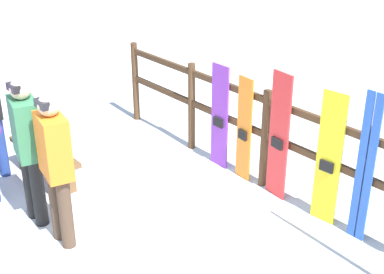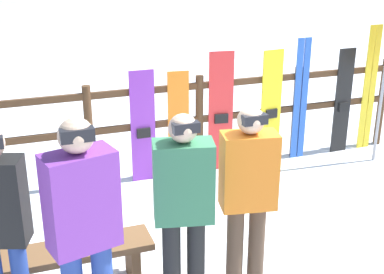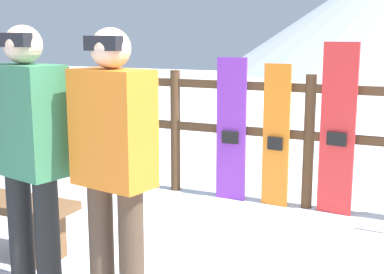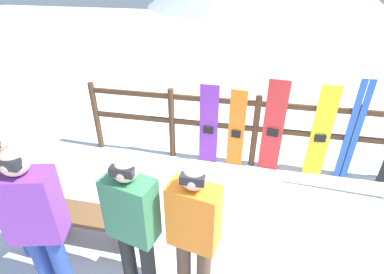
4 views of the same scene
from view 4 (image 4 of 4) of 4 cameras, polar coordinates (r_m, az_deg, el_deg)
ground_plane at (r=3.72m, az=9.80°, el=-24.38°), size 40.00×40.00×0.00m
fence at (r=4.88m, az=12.04°, el=2.08°), size 5.66×0.10×1.26m
bench at (r=3.94m, az=-18.63°, el=-14.80°), size 1.29×0.36×0.43m
person_orange at (r=2.79m, az=0.35°, el=-17.22°), size 0.48×0.32×1.65m
person_black at (r=3.61m, az=-30.78°, el=-8.87°), size 0.45×0.34×1.68m
person_plaid_green at (r=2.89m, az=-11.20°, el=-15.63°), size 0.50×0.35×1.67m
person_purple at (r=3.05m, az=-27.52°, el=-13.99°), size 0.52×0.36×1.80m
snowboard_purple at (r=4.89m, az=3.19°, el=2.15°), size 0.30×0.06×1.40m
snowboard_orange at (r=4.87m, az=8.45°, el=1.36°), size 0.26×0.08×1.35m
snowboard_red at (r=4.83m, az=15.20°, el=1.70°), size 0.32×0.09×1.55m
snowboard_yellow at (r=4.95m, az=23.36°, el=0.65°), size 0.30×0.07×1.52m
ski_pair_blue at (r=5.04m, az=28.32°, el=0.79°), size 0.19×0.02×1.65m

